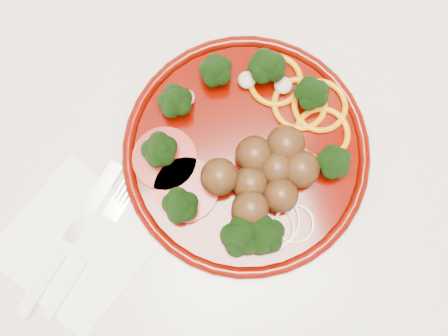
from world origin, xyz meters
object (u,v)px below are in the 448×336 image
object	(u,v)px
knife	(58,257)
fork	(76,271)
napkin	(77,245)
plate	(248,154)

from	to	relation	value
knife	fork	xyz separation A→B (m)	(0.01, -0.02, -0.00)
napkin	knife	bearing A→B (deg)	-161.08
napkin	fork	size ratio (longest dim) A/B	1.07
napkin	knife	size ratio (longest dim) A/B	0.95
fork	knife	bearing A→B (deg)	83.00
plate	fork	bearing A→B (deg)	-163.90
plate	knife	distance (m)	0.24
plate	fork	xyz separation A→B (m)	(-0.22, -0.06, -0.01)
napkin	fork	world-z (taller)	fork
plate	fork	size ratio (longest dim) A/B	2.05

